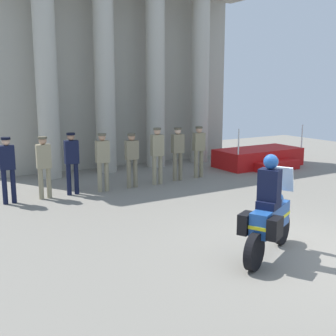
{
  "coord_description": "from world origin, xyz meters",
  "views": [
    {
      "loc": [
        -6.12,
        -5.26,
        3.09
      ],
      "look_at": [
        -0.97,
        3.28,
        1.16
      ],
      "focal_mm": 46.34,
      "sensor_mm": 36.0,
      "label": 1
    }
  ],
  "objects_px": {
    "officer_in_row_6": "(178,149)",
    "reviewing_stand": "(259,158)",
    "officer_in_row_1": "(44,162)",
    "officer_in_row_7": "(199,147)",
    "officer_in_row_2": "(72,158)",
    "officer_in_row_0": "(7,165)",
    "officer_in_row_3": "(103,158)",
    "motorcycle_with_rider": "(269,215)",
    "officer_in_row_4": "(132,156)",
    "officer_in_row_5": "(157,151)"
  },
  "relations": [
    {
      "from": "officer_in_row_3",
      "to": "officer_in_row_5",
      "type": "distance_m",
      "value": 1.82
    },
    {
      "from": "officer_in_row_5",
      "to": "officer_in_row_6",
      "type": "xyz_separation_m",
      "value": [
        0.83,
        0.13,
        -0.03
      ]
    },
    {
      "from": "officer_in_row_6",
      "to": "officer_in_row_3",
      "type": "bearing_deg",
      "value": 8.67
    },
    {
      "from": "officer_in_row_5",
      "to": "motorcycle_with_rider",
      "type": "bearing_deg",
      "value": 84.84
    },
    {
      "from": "reviewing_stand",
      "to": "officer_in_row_0",
      "type": "xyz_separation_m",
      "value": [
        -9.31,
        -0.58,
        0.72
      ]
    },
    {
      "from": "officer_in_row_1",
      "to": "motorcycle_with_rider",
      "type": "xyz_separation_m",
      "value": [
        2.3,
        -6.21,
        -0.21
      ]
    },
    {
      "from": "officer_in_row_5",
      "to": "officer_in_row_7",
      "type": "distance_m",
      "value": 1.71
    },
    {
      "from": "officer_in_row_0",
      "to": "officer_in_row_6",
      "type": "height_order",
      "value": "officer_in_row_0"
    },
    {
      "from": "officer_in_row_2",
      "to": "officer_in_row_3",
      "type": "distance_m",
      "value": 0.89
    },
    {
      "from": "officer_in_row_1",
      "to": "officer_in_row_6",
      "type": "relative_size",
      "value": 0.99
    },
    {
      "from": "officer_in_row_6",
      "to": "motorcycle_with_rider",
      "type": "xyz_separation_m",
      "value": [
        -2.03,
        -6.25,
        -0.23
      ]
    },
    {
      "from": "officer_in_row_6",
      "to": "motorcycle_with_rider",
      "type": "height_order",
      "value": "motorcycle_with_rider"
    },
    {
      "from": "officer_in_row_2",
      "to": "officer_in_row_4",
      "type": "xyz_separation_m",
      "value": [
        1.82,
        -0.11,
        -0.07
      ]
    },
    {
      "from": "officer_in_row_1",
      "to": "motorcycle_with_rider",
      "type": "bearing_deg",
      "value": 116.22
    },
    {
      "from": "reviewing_stand",
      "to": "officer_in_row_0",
      "type": "bearing_deg",
      "value": -176.42
    },
    {
      "from": "officer_in_row_6",
      "to": "officer_in_row_7",
      "type": "bearing_deg",
      "value": -170.73
    },
    {
      "from": "officer_in_row_0",
      "to": "officer_in_row_2",
      "type": "bearing_deg",
      "value": -171.98
    },
    {
      "from": "officer_in_row_0",
      "to": "officer_in_row_2",
      "type": "distance_m",
      "value": 1.75
    },
    {
      "from": "reviewing_stand",
      "to": "officer_in_row_2",
      "type": "height_order",
      "value": "officer_in_row_2"
    },
    {
      "from": "officer_in_row_1",
      "to": "officer_in_row_2",
      "type": "xyz_separation_m",
      "value": [
        0.8,
        0.03,
        0.03
      ]
    },
    {
      "from": "officer_in_row_0",
      "to": "officer_in_row_3",
      "type": "height_order",
      "value": "officer_in_row_0"
    },
    {
      "from": "officer_in_row_2",
      "to": "officer_in_row_5",
      "type": "distance_m",
      "value": 2.7
    },
    {
      "from": "officer_in_row_0",
      "to": "motorcycle_with_rider",
      "type": "distance_m",
      "value": 6.99
    },
    {
      "from": "reviewing_stand",
      "to": "officer_in_row_7",
      "type": "bearing_deg",
      "value": -171.77
    },
    {
      "from": "reviewing_stand",
      "to": "officer_in_row_5",
      "type": "xyz_separation_m",
      "value": [
        -4.87,
        -0.64,
        0.73
      ]
    },
    {
      "from": "officer_in_row_6",
      "to": "reviewing_stand",
      "type": "bearing_deg",
      "value": -166.88
    },
    {
      "from": "officer_in_row_1",
      "to": "officer_in_row_3",
      "type": "relative_size",
      "value": 1.0
    },
    {
      "from": "officer_in_row_2",
      "to": "officer_in_row_7",
      "type": "height_order",
      "value": "officer_in_row_2"
    },
    {
      "from": "reviewing_stand",
      "to": "officer_in_row_3",
      "type": "xyz_separation_m",
      "value": [
        -6.69,
        -0.64,
        0.69
      ]
    },
    {
      "from": "officer_in_row_1",
      "to": "officer_in_row_7",
      "type": "height_order",
      "value": "officer_in_row_7"
    },
    {
      "from": "reviewing_stand",
      "to": "officer_in_row_1",
      "type": "distance_m",
      "value": 8.41
    },
    {
      "from": "reviewing_stand",
      "to": "officer_in_row_4",
      "type": "xyz_separation_m",
      "value": [
        -5.74,
        -0.63,
        0.65
      ]
    },
    {
      "from": "officer_in_row_6",
      "to": "officer_in_row_4",
      "type": "bearing_deg",
      "value": 10.07
    },
    {
      "from": "officer_in_row_0",
      "to": "officer_in_row_7",
      "type": "bearing_deg",
      "value": -172.91
    },
    {
      "from": "officer_in_row_0",
      "to": "officer_in_row_1",
      "type": "xyz_separation_m",
      "value": [
        0.95,
        0.03,
        -0.03
      ]
    },
    {
      "from": "officer_in_row_5",
      "to": "officer_in_row_6",
      "type": "distance_m",
      "value": 0.84
    },
    {
      "from": "reviewing_stand",
      "to": "officer_in_row_1",
      "type": "bearing_deg",
      "value": -176.22
    },
    {
      "from": "officer_in_row_0",
      "to": "officer_in_row_5",
      "type": "xyz_separation_m",
      "value": [
        4.45,
        -0.06,
        0.01
      ]
    },
    {
      "from": "reviewing_stand",
      "to": "officer_in_row_1",
      "type": "height_order",
      "value": "officer_in_row_1"
    },
    {
      "from": "reviewing_stand",
      "to": "officer_in_row_4",
      "type": "relative_size",
      "value": 2.01
    },
    {
      "from": "officer_in_row_3",
      "to": "motorcycle_with_rider",
      "type": "bearing_deg",
      "value": 101.7
    },
    {
      "from": "officer_in_row_2",
      "to": "motorcycle_with_rider",
      "type": "height_order",
      "value": "motorcycle_with_rider"
    },
    {
      "from": "officer_in_row_0",
      "to": "officer_in_row_1",
      "type": "height_order",
      "value": "officer_in_row_0"
    },
    {
      "from": "reviewing_stand",
      "to": "officer_in_row_4",
      "type": "distance_m",
      "value": 5.82
    },
    {
      "from": "officer_in_row_1",
      "to": "officer_in_row_6",
      "type": "bearing_deg",
      "value": -173.48
    },
    {
      "from": "officer_in_row_0",
      "to": "officer_in_row_6",
      "type": "relative_size",
      "value": 1.01
    },
    {
      "from": "officer_in_row_4",
      "to": "officer_in_row_5",
      "type": "height_order",
      "value": "officer_in_row_5"
    },
    {
      "from": "officer_in_row_0",
      "to": "officer_in_row_5",
      "type": "bearing_deg",
      "value": -174.82
    },
    {
      "from": "officer_in_row_7",
      "to": "officer_in_row_3",
      "type": "bearing_deg",
      "value": 8.82
    },
    {
      "from": "officer_in_row_0",
      "to": "officer_in_row_5",
      "type": "relative_size",
      "value": 0.99
    }
  ]
}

